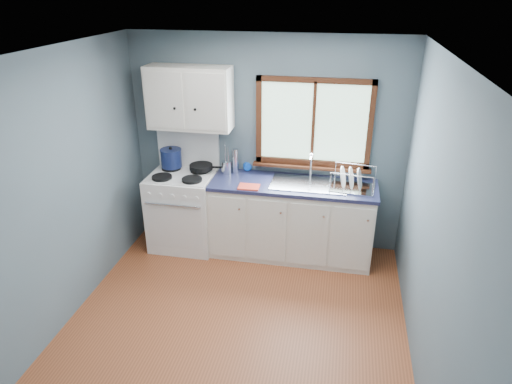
% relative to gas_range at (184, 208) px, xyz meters
% --- Properties ---
extents(floor, '(3.20, 3.60, 0.02)m').
position_rel_gas_range_xyz_m(floor, '(0.95, -1.47, -0.50)').
color(floor, '#964C29').
rests_on(floor, ground).
extents(ceiling, '(3.20, 3.60, 0.02)m').
position_rel_gas_range_xyz_m(ceiling, '(0.95, -1.47, 2.02)').
color(ceiling, white).
rests_on(ceiling, wall_back).
extents(wall_back, '(3.20, 0.02, 2.50)m').
position_rel_gas_range_xyz_m(wall_back, '(0.95, 0.34, 0.76)').
color(wall_back, slate).
rests_on(wall_back, ground).
extents(wall_left, '(0.02, 3.60, 2.50)m').
position_rel_gas_range_xyz_m(wall_left, '(-0.66, -1.47, 0.76)').
color(wall_left, slate).
rests_on(wall_left, ground).
extents(wall_right, '(0.02, 3.60, 2.50)m').
position_rel_gas_range_xyz_m(wall_right, '(2.56, -1.47, 0.76)').
color(wall_right, slate).
rests_on(wall_right, ground).
extents(gas_range, '(0.76, 0.69, 1.36)m').
position_rel_gas_range_xyz_m(gas_range, '(0.00, 0.00, 0.00)').
color(gas_range, white).
rests_on(gas_range, floor).
extents(base_cabinets, '(1.85, 0.60, 0.88)m').
position_rel_gas_range_xyz_m(base_cabinets, '(1.31, 0.02, -0.08)').
color(base_cabinets, silver).
rests_on(base_cabinets, floor).
extents(countertop, '(1.89, 0.64, 0.04)m').
position_rel_gas_range_xyz_m(countertop, '(1.31, 0.02, 0.41)').
color(countertop, '#1A1E3D').
rests_on(countertop, base_cabinets).
extents(sink, '(0.84, 0.46, 0.44)m').
position_rel_gas_range_xyz_m(sink, '(1.49, 0.02, 0.37)').
color(sink, silver).
rests_on(sink, countertop).
extents(window, '(1.36, 0.10, 1.03)m').
position_rel_gas_range_xyz_m(window, '(1.48, 0.30, 0.98)').
color(window, '#9EC6A8').
rests_on(window, wall_back).
extents(upper_cabinets, '(0.95, 0.35, 0.70)m').
position_rel_gas_range_xyz_m(upper_cabinets, '(0.10, 0.15, 1.31)').
color(upper_cabinets, silver).
rests_on(upper_cabinets, wall_back).
extents(skillet, '(0.43, 0.30, 0.05)m').
position_rel_gas_range_xyz_m(skillet, '(0.20, 0.14, 0.49)').
color(skillet, black).
rests_on(skillet, gas_range).
extents(stockpot, '(0.33, 0.33, 0.25)m').
position_rel_gas_range_xyz_m(stockpot, '(-0.17, 0.15, 0.58)').
color(stockpot, '#141E49').
rests_on(stockpot, gas_range).
extents(utensil_crock, '(0.14, 0.14, 0.38)m').
position_rel_gas_range_xyz_m(utensil_crock, '(0.51, 0.15, 0.50)').
color(utensil_crock, silver).
rests_on(utensil_crock, countertop).
extents(thermos, '(0.09, 0.09, 0.30)m').
position_rel_gas_range_xyz_m(thermos, '(0.60, 0.19, 0.58)').
color(thermos, silver).
rests_on(thermos, countertop).
extents(soap_bottle, '(0.12, 0.12, 0.25)m').
position_rel_gas_range_xyz_m(soap_bottle, '(0.74, 0.26, 0.55)').
color(soap_bottle, blue).
rests_on(soap_bottle, countertop).
extents(dish_towel, '(0.24, 0.17, 0.02)m').
position_rel_gas_range_xyz_m(dish_towel, '(0.85, -0.20, 0.43)').
color(dish_towel, '#E03F2B').
rests_on(dish_towel, countertop).
extents(dish_rack, '(0.51, 0.41, 0.24)m').
position_rel_gas_range_xyz_m(dish_rack, '(1.96, -0.00, 0.49)').
color(dish_rack, silver).
rests_on(dish_rack, countertop).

